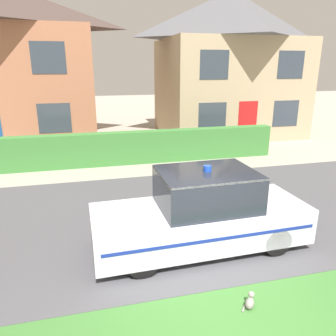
{
  "coord_description": "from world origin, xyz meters",
  "views": [
    {
      "loc": [
        -1.87,
        -3.71,
        3.77
      ],
      "look_at": [
        0.23,
        4.68,
        1.05
      ],
      "focal_mm": 35.0,
      "sensor_mm": 36.0,
      "label": 1
    }
  ],
  "objects_px": {
    "cat": "(250,302)",
    "house_left": "(7,65)",
    "police_car": "(202,214)",
    "house_right": "(229,64)"
  },
  "relations": [
    {
      "from": "police_car",
      "to": "house_right",
      "type": "distance_m",
      "value": 13.27
    },
    {
      "from": "cat",
      "to": "house_right",
      "type": "relative_size",
      "value": 0.04
    },
    {
      "from": "cat",
      "to": "house_left",
      "type": "distance_m",
      "value": 15.7
    },
    {
      "from": "house_right",
      "to": "cat",
      "type": "bearing_deg",
      "value": -111.94
    },
    {
      "from": "police_car",
      "to": "cat",
      "type": "bearing_deg",
      "value": 92.46
    },
    {
      "from": "police_car",
      "to": "cat",
      "type": "height_order",
      "value": "police_car"
    },
    {
      "from": "police_car",
      "to": "house_left",
      "type": "relative_size",
      "value": 0.54
    },
    {
      "from": "police_car",
      "to": "cat",
      "type": "distance_m",
      "value": 2.1
    },
    {
      "from": "cat",
      "to": "house_left",
      "type": "height_order",
      "value": "house_left"
    },
    {
      "from": "police_car",
      "to": "house_right",
      "type": "height_order",
      "value": "house_right"
    }
  ]
}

